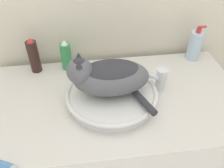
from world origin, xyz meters
name	(u,v)px	position (x,y,z in m)	size (l,w,h in m)	color
vanity_counter	(115,150)	(0.00, 0.31, 0.41)	(1.17, 0.63, 0.81)	beige
sink_basin	(112,95)	(-0.02, 0.30, 0.84)	(0.40, 0.40, 0.05)	silver
cat	(108,76)	(-0.04, 0.30, 0.95)	(0.34, 0.26, 0.18)	#56565B
faucet	(159,78)	(0.20, 0.34, 0.88)	(0.13, 0.05, 0.13)	silver
hairspray_can_black	(34,56)	(-0.38, 0.57, 0.90)	(0.05, 0.05, 0.19)	#331E19
soap_pump_bottle	(195,45)	(0.46, 0.57, 0.89)	(0.07, 0.07, 0.19)	silver
spray_bottle_trigger	(66,56)	(-0.22, 0.57, 0.89)	(0.05, 0.05, 0.16)	#338C4C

